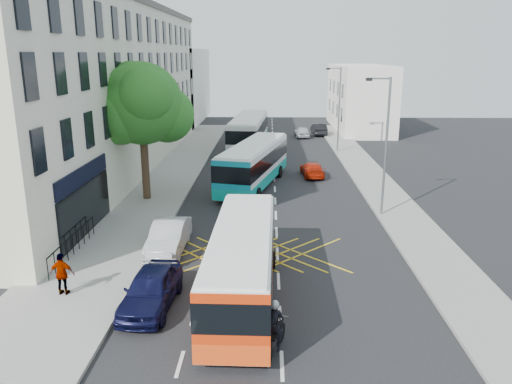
# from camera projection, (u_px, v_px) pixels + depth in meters

# --- Properties ---
(ground) EXTENTS (120.00, 120.00, 0.00)m
(ground) POSITION_uv_depth(u_px,v_px,m) (280.00, 317.00, 18.42)
(ground) COLOR black
(ground) RESTS_ON ground
(pavement_left) EXTENTS (5.00, 70.00, 0.15)m
(pavement_left) POSITION_uv_depth(u_px,v_px,m) (147.00, 199.00, 33.06)
(pavement_left) COLOR gray
(pavement_left) RESTS_ON ground
(pavement_right) EXTENTS (3.00, 70.00, 0.15)m
(pavement_right) POSITION_uv_depth(u_px,v_px,m) (390.00, 201.00, 32.66)
(pavement_right) COLOR gray
(pavement_right) RESTS_ON ground
(terrace_main) EXTENTS (8.30, 45.00, 13.50)m
(terrace_main) POSITION_uv_depth(u_px,v_px,m) (103.00, 87.00, 40.55)
(terrace_main) COLOR beige
(terrace_main) RESTS_ON ground
(terrace_far) EXTENTS (8.00, 20.00, 10.00)m
(terrace_far) POSITION_uv_depth(u_px,v_px,m) (173.00, 86.00, 70.40)
(terrace_far) COLOR silver
(terrace_far) RESTS_ON ground
(building_right) EXTENTS (6.00, 18.00, 8.00)m
(building_right) POSITION_uv_depth(u_px,v_px,m) (359.00, 97.00, 63.31)
(building_right) COLOR silver
(building_right) RESTS_ON ground
(street_tree) EXTENTS (6.30, 5.70, 8.80)m
(street_tree) POSITION_uv_depth(u_px,v_px,m) (141.00, 104.00, 31.36)
(street_tree) COLOR #382619
(street_tree) RESTS_ON pavement_left
(lamp_near) EXTENTS (1.45, 0.15, 8.00)m
(lamp_near) POSITION_uv_depth(u_px,v_px,m) (385.00, 140.00, 28.59)
(lamp_near) COLOR slate
(lamp_near) RESTS_ON pavement_right
(lamp_far) EXTENTS (1.45, 0.15, 8.00)m
(lamp_far) POSITION_uv_depth(u_px,v_px,m) (338.00, 105.00, 47.85)
(lamp_far) COLOR slate
(lamp_far) RESTS_ON pavement_right
(railings) EXTENTS (0.08, 5.60, 1.14)m
(railings) POSITION_uv_depth(u_px,v_px,m) (73.00, 243.00, 23.58)
(railings) COLOR black
(railings) RESTS_ON pavement_left
(bus_near) EXTENTS (2.68, 10.21, 2.86)m
(bus_near) POSITION_uv_depth(u_px,v_px,m) (243.00, 262.00, 19.51)
(bus_near) COLOR silver
(bus_near) RESTS_ON ground
(bus_mid) EXTENTS (5.10, 11.42, 3.13)m
(bus_mid) POSITION_uv_depth(u_px,v_px,m) (254.00, 164.00, 36.23)
(bus_mid) COLOR silver
(bus_mid) RESTS_ON ground
(bus_far) EXTENTS (3.69, 12.33, 3.42)m
(bus_far) POSITION_uv_depth(u_px,v_px,m) (249.00, 133.00, 49.48)
(bus_far) COLOR silver
(bus_far) RESTS_ON ground
(motorbike) EXTENTS (0.83, 2.09, 1.91)m
(motorbike) POSITION_uv_depth(u_px,v_px,m) (275.00, 329.00, 15.94)
(motorbike) COLOR black
(motorbike) RESTS_ON ground
(parked_car_blue) EXTENTS (2.00, 4.45, 1.49)m
(parked_car_blue) POSITION_uv_depth(u_px,v_px,m) (151.00, 289.00, 18.96)
(parked_car_blue) COLOR black
(parked_car_blue) RESTS_ON ground
(parked_car_silver) EXTENTS (1.61, 4.49, 1.47)m
(parked_car_silver) POSITION_uv_depth(u_px,v_px,m) (169.00, 237.00, 24.39)
(parked_car_silver) COLOR #AEB1B6
(parked_car_silver) RESTS_ON ground
(red_hatchback) EXTENTS (1.84, 3.98, 1.12)m
(red_hatchback) POSITION_uv_depth(u_px,v_px,m) (312.00, 169.00, 39.38)
(red_hatchback) COLOR #B81F07
(red_hatchback) RESTS_ON ground
(distant_car_grey) EXTENTS (2.16, 4.57, 1.26)m
(distant_car_grey) POSITION_uv_depth(u_px,v_px,m) (259.00, 132.00, 57.87)
(distant_car_grey) COLOR #44464C
(distant_car_grey) RESTS_ON ground
(distant_car_silver) EXTENTS (1.74, 3.76, 1.25)m
(distant_car_silver) POSITION_uv_depth(u_px,v_px,m) (302.00, 132.00, 57.79)
(distant_car_silver) COLOR #B7B9BF
(distant_car_silver) RESTS_ON ground
(distant_car_dark) EXTENTS (1.74, 4.29, 1.38)m
(distant_car_dark) POSITION_uv_depth(u_px,v_px,m) (319.00, 129.00, 59.42)
(distant_car_dark) COLOR black
(distant_car_dark) RESTS_ON ground
(pedestrian_far) EXTENTS (1.03, 0.48, 1.73)m
(pedestrian_far) POSITION_uv_depth(u_px,v_px,m) (62.00, 274.00, 19.62)
(pedestrian_far) COLOR gray
(pedestrian_far) RESTS_ON pavement_left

